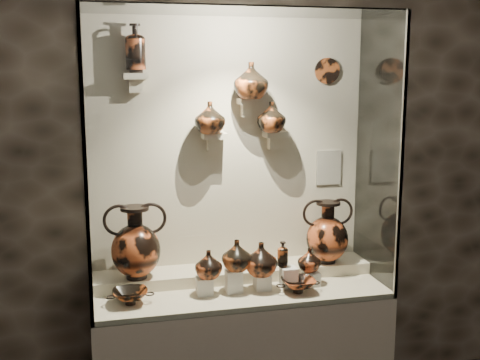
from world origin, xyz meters
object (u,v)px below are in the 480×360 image
at_px(kylix_left, 130,295).
at_px(ovoid_vase_b, 251,80).
at_px(ovoid_vase_c, 271,117).
at_px(kylix_right, 298,284).
at_px(amphora_right, 327,232).
at_px(jug_c, 261,259).
at_px(ovoid_vase_a, 210,118).
at_px(jug_b, 237,255).
at_px(jug_a, 209,264).
at_px(lekythos_tall, 135,45).
at_px(lekythos_small, 283,253).
at_px(amphora_left, 136,242).
at_px(jug_e, 309,260).

relative_size(kylix_left, ovoid_vase_b, 1.16).
bearing_deg(ovoid_vase_c, ovoid_vase_b, 169.87).
bearing_deg(kylix_right, amphora_right, 32.63).
bearing_deg(ovoid_vase_c, jug_c, -133.32).
bearing_deg(ovoid_vase_a, ovoid_vase_b, -15.22).
height_order(jug_b, ovoid_vase_c, ovoid_vase_c).
xyz_separation_m(amphora_right, kylix_right, (-0.28, -0.28, -0.22)).
bearing_deg(ovoid_vase_c, jug_a, -165.45).
height_order(jug_c, ovoid_vase_c, ovoid_vase_c).
distance_m(kylix_left, lekythos_tall, 1.38).
bearing_deg(ovoid_vase_a, jug_c, -60.23).
bearing_deg(lekythos_small, ovoid_vase_a, 172.28).
bearing_deg(kylix_right, jug_c, 145.33).
xyz_separation_m(amphora_left, kylix_left, (-0.05, -0.22, -0.23)).
relative_size(jug_a, ovoid_vase_c, 0.89).
height_order(amphora_right, ovoid_vase_b, ovoid_vase_b).
bearing_deg(jug_b, ovoid_vase_b, 70.14).
xyz_separation_m(kylix_right, ovoid_vase_b, (-0.19, 0.34, 1.14)).
relative_size(amphora_left, ovoid_vase_a, 2.28).
distance_m(amphora_left, jug_a, 0.44).
relative_size(kylix_left, kylix_right, 1.00).
bearing_deg(jug_c, ovoid_vase_a, 154.26).
height_order(jug_b, jug_c, jug_b).
height_order(amphora_left, jug_b, amphora_left).
xyz_separation_m(amphora_left, ovoid_vase_a, (0.45, 0.08, 0.70)).
bearing_deg(ovoid_vase_b, lekythos_tall, -174.26).
distance_m(jug_e, kylix_left, 1.06).
bearing_deg(ovoid_vase_c, jug_b, -153.40).
xyz_separation_m(jug_e, ovoid_vase_a, (-0.54, 0.24, 0.83)).
distance_m(jug_e, ovoid_vase_c, 0.88).
height_order(jug_e, kylix_left, jug_e).
xyz_separation_m(lekythos_small, kylix_right, (0.06, -0.11, -0.16)).
height_order(jug_a, lekythos_small, lekythos_small).
bearing_deg(ovoid_vase_c, lekythos_tall, 161.46).
bearing_deg(lekythos_small, ovoid_vase_c, 115.17).
relative_size(amphora_left, jug_a, 2.65).
bearing_deg(jug_c, jug_b, -161.25).
height_order(amphora_right, jug_a, amphora_right).
bearing_deg(kylix_left, lekythos_small, -0.53).
bearing_deg(amphora_left, jug_a, -7.09).
relative_size(amphora_right, kylix_right, 1.58).
bearing_deg(lekythos_small, jug_a, -152.19).
distance_m(kylix_left, kylix_right, 0.95).
bearing_deg(jug_b, jug_e, 13.66).
distance_m(amphora_left, ovoid_vase_a, 0.84).
relative_size(jug_c, kylix_right, 0.79).
relative_size(jug_c, jug_e, 1.37).
bearing_deg(kylix_left, amphora_right, 6.06).
bearing_deg(kylix_right, kylix_left, 164.96).
distance_m(jug_a, lekythos_tall, 1.29).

